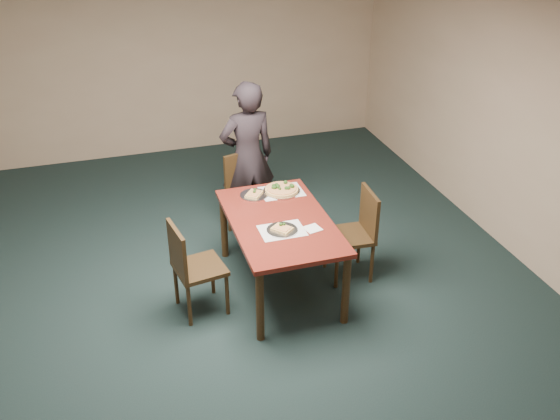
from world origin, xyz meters
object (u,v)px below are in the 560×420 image
object	(u,v)px
dining_table	(280,228)
pizza_pan	(282,189)
slice_plate_near	(282,229)
chair_far	(247,189)
slice_plate_far	(254,194)
chair_left	(191,264)
diner	(247,157)
chair_right	(357,229)

from	to	relation	value
dining_table	pizza_pan	world-z (taller)	pizza_pan
slice_plate_near	pizza_pan	bearing A→B (deg)	72.92
chair_far	slice_plate_far	distance (m)	0.65
dining_table	chair_left	distance (m)	0.89
diner	pizza_pan	distance (m)	0.74
chair_right	slice_plate_near	size ratio (longest dim) A/B	3.25
chair_far	chair_right	distance (m)	1.39
slice_plate_far	slice_plate_near	bearing A→B (deg)	-85.05
chair_left	slice_plate_near	bearing A→B (deg)	-103.70
dining_table	chair_left	xyz separation A→B (m)	(-0.87, -0.14, -0.14)
chair_far	slice_plate_near	size ratio (longest dim) A/B	3.25
pizza_pan	slice_plate_near	world-z (taller)	pizza_pan
chair_right	slice_plate_near	xyz separation A→B (m)	(-0.82, -0.18, 0.25)
pizza_pan	slice_plate_far	bearing A→B (deg)	-179.90
diner	dining_table	bearing A→B (deg)	83.33
pizza_pan	slice_plate_near	xyz separation A→B (m)	(-0.22, -0.72, -0.01)
chair_far	diner	world-z (taller)	diner
chair_far	chair_right	xyz separation A→B (m)	(0.81, -1.14, 0.00)
dining_table	pizza_pan	size ratio (longest dim) A/B	4.08
chair_right	dining_table	bearing A→B (deg)	-87.61
diner	slice_plate_far	world-z (taller)	diner
chair_left	slice_plate_far	bearing A→B (deg)	-58.59
dining_table	chair_left	bearing A→B (deg)	-171.14
chair_left	diner	bearing A→B (deg)	-42.25
dining_table	diner	world-z (taller)	diner
diner	slice_plate_far	size ratio (longest dim) A/B	6.01
slice_plate_far	chair_right	bearing A→B (deg)	-31.54
chair_left	chair_right	bearing A→B (deg)	-95.42
chair_right	slice_plate_near	world-z (taller)	chair_right
chair_right	pizza_pan	distance (m)	0.85
dining_table	diner	xyz separation A→B (m)	(0.02, 1.25, 0.18)
chair_far	slice_plate_near	distance (m)	1.34
chair_right	slice_plate_far	xyz separation A→B (m)	(-0.89, 0.54, 0.25)
chair_left	slice_plate_far	size ratio (longest dim) A/B	3.25
chair_left	pizza_pan	distance (m)	1.27
chair_left	pizza_pan	bearing A→B (deg)	-67.25
chair_right	slice_plate_far	bearing A→B (deg)	-118.23
chair_left	diner	xyz separation A→B (m)	(0.89, 1.39, 0.33)
chair_right	slice_plate_far	distance (m)	1.07
diner	slice_plate_far	bearing A→B (deg)	74.58
chair_left	slice_plate_near	size ratio (longest dim) A/B	3.25
diner	slice_plate_near	xyz separation A→B (m)	(-0.06, -1.44, -0.08)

